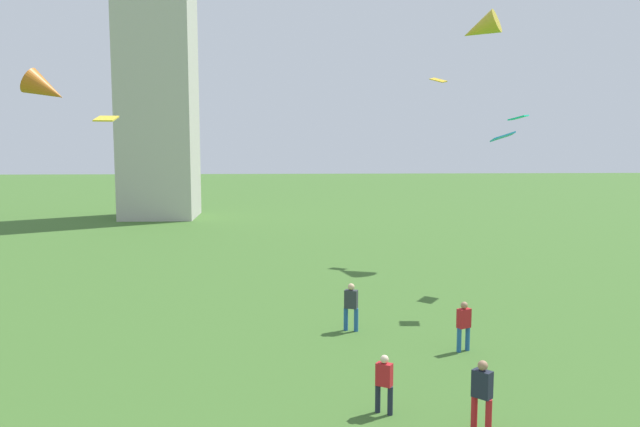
% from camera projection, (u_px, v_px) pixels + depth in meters
% --- Properties ---
extents(person_0, '(0.55, 0.43, 1.84)m').
position_uv_depth(person_0, '(351.00, 304.00, 25.11)').
color(person_0, '#235693').
rests_on(person_0, ground_plane).
extents(person_1, '(0.52, 0.44, 1.74)m').
position_uv_depth(person_1, '(464.00, 323.00, 22.74)').
color(person_1, '#235693').
rests_on(person_1, ground_plane).
extents(person_2, '(0.49, 0.42, 1.62)m').
position_uv_depth(person_2, '(384.00, 381.00, 17.63)').
color(person_2, '#1E2333').
rests_on(person_2, ground_plane).
extents(person_3, '(0.53, 0.53, 1.84)m').
position_uv_depth(person_3, '(482.00, 391.00, 16.56)').
color(person_3, red).
rests_on(person_3, ground_plane).
extents(kite_flying_0, '(0.94, 0.72, 0.47)m').
position_uv_depth(kite_flying_0, '(503.00, 137.00, 27.97)').
color(kite_flying_0, '#27AAEE').
extents(kite_flying_1, '(1.26, 1.39, 0.31)m').
position_uv_depth(kite_flying_1, '(518.00, 118.00, 31.96)').
color(kite_flying_1, '#0BCF9D').
extents(kite_flying_3, '(2.90, 2.53, 2.15)m').
position_uv_depth(kite_flying_3, '(480.00, 28.00, 39.25)').
color(kite_flying_3, gold).
extents(kite_flying_4, '(2.58, 1.67, 2.20)m').
position_uv_depth(kite_flying_4, '(46.00, 89.00, 35.07)').
color(kite_flying_4, '#C56419').
extents(kite_flying_5, '(0.76, 1.09, 0.26)m').
position_uv_depth(kite_flying_5, '(106.00, 119.00, 25.60)').
color(kite_flying_5, yellow).
extents(kite_flying_6, '(1.10, 1.02, 0.39)m').
position_uv_depth(kite_flying_6, '(438.00, 80.00, 39.48)').
color(kite_flying_6, gold).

